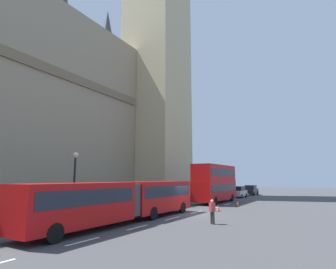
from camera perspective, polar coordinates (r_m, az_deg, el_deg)
name	(u,v)px	position (r m, az deg, el deg)	size (l,w,h in m)	color
ground_plane	(190,214)	(25.39, 4.65, -16.40)	(160.00, 160.00, 0.00)	#424244
lane_centre_marking	(172,218)	(22.57, 0.92, -17.32)	(29.80, 0.16, 0.01)	silver
clock_tower	(157,9)	(59.90, -2.33, 24.98)	(11.56, 11.56, 69.90)	#C6B284
articulated_bus	(125,198)	(20.60, -9.08, -13.12)	(16.68, 2.54, 2.90)	#B20F0F
double_decker_bus	(215,182)	(36.91, 9.96, -9.82)	(10.16, 2.54, 4.90)	#B20F0F
sedan_lead	(239,192)	(47.56, 14.72, -11.66)	(4.40, 1.86, 1.85)	#B7B7BC
sedan_trailing	(251,190)	(55.40, 17.20, -11.16)	(4.40, 1.86, 1.85)	black
traffic_cone_west	(218,208)	(27.65, 10.59, -15.09)	(0.36, 0.36, 0.58)	black
traffic_cone_middle	(238,204)	(32.71, 14.49, -14.02)	(0.36, 0.36, 0.58)	black
street_lamp	(74,180)	(23.09, -19.20, -9.04)	(0.44, 0.44, 5.27)	black
pedestrian_near_cones	(212,211)	(19.99, 9.35, -15.63)	(0.46, 0.39, 1.69)	#333333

